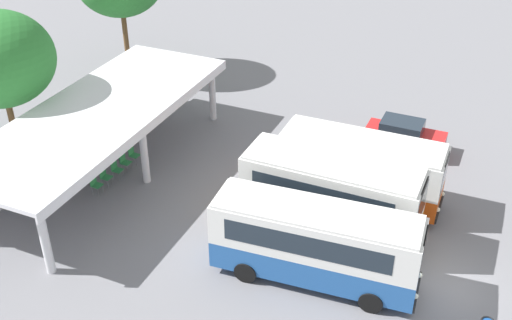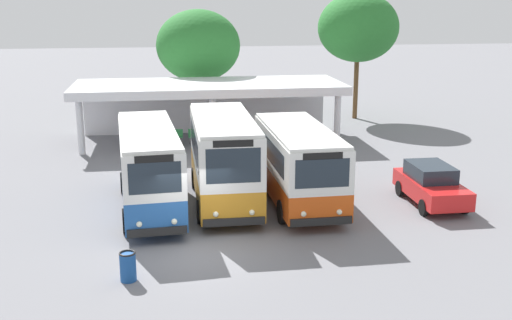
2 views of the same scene
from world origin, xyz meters
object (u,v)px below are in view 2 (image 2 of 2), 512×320
waiting_chair_fourth_seat (218,135)px  waiting_chair_fifth_seat (231,134)px  city_bus_nearest_orange (149,165)px  city_bus_middle_cream (298,162)px  waiting_chair_middle_seat (205,135)px  litter_bin_apron (128,266)px  city_bus_second_in_row (224,157)px  waiting_chair_end_by_column (179,135)px  parked_car_flank (431,184)px  waiting_chair_second_from_end (192,135)px

waiting_chair_fourth_seat → waiting_chair_fifth_seat: bearing=-1.1°
city_bus_nearest_orange → waiting_chair_fourth_seat: city_bus_nearest_orange is taller
city_bus_middle_cream → waiting_chair_fifth_seat: bearing=97.7°
waiting_chair_middle_seat → litter_bin_apron: litter_bin_apron is taller
city_bus_second_in_row → waiting_chair_middle_seat: bearing=90.2°
city_bus_second_in_row → waiting_chair_end_by_column: 11.07m
parked_car_flank → litter_bin_apron: size_ratio=4.52×
city_bus_nearest_orange → parked_car_flank: bearing=-5.0°
city_bus_nearest_orange → waiting_chair_end_by_column: size_ratio=9.34×
city_bus_nearest_orange → waiting_chair_second_from_end: 11.50m
city_bus_second_in_row → city_bus_middle_cream: size_ratio=1.00×
parked_car_flank → waiting_chair_fifth_seat: 13.89m
city_bus_nearest_orange → waiting_chair_fifth_seat: size_ratio=9.34×
city_bus_second_in_row → city_bus_middle_cream: bearing=-8.4°
waiting_chair_end_by_column → waiting_chair_fourth_seat: 2.23m
parked_car_flank → waiting_chair_fourth_seat: parked_car_flank is taller
city_bus_second_in_row → litter_bin_apron: bearing=-117.3°
city_bus_middle_cream → waiting_chair_fourth_seat: bearing=101.4°
waiting_chair_fourth_seat → litter_bin_apron: bearing=-103.5°
city_bus_second_in_row → waiting_chair_fourth_seat: (0.70, 10.76, -1.43)m
parked_car_flank → waiting_chair_end_by_column: parked_car_flank is taller
city_bus_second_in_row → parked_car_flank: size_ratio=1.84×
parked_car_flank → litter_bin_apron: (-11.79, -5.46, -0.37)m
city_bus_second_in_row → waiting_chair_fifth_seat: bearing=82.3°
city_bus_second_in_row → waiting_chair_end_by_column: (-1.53, 10.87, -1.43)m
waiting_chair_second_from_end → waiting_chair_fifth_seat: same height
parked_car_flank → city_bus_middle_cream: bearing=170.4°
city_bus_nearest_orange → waiting_chair_end_by_column: 11.40m
waiting_chair_end_by_column → parked_car_flank: bearing=-51.2°
city_bus_middle_cream → litter_bin_apron: 9.17m
waiting_chair_end_by_column → city_bus_second_in_row: bearing=-82.0°
waiting_chair_end_by_column → waiting_chair_second_from_end: (0.74, -0.01, 0.00)m
city_bus_nearest_orange → waiting_chair_middle_seat: bearing=75.2°
city_bus_second_in_row → city_bus_middle_cream: (2.97, -0.44, -0.22)m
parked_car_flank → waiting_chair_fourth_seat: (-7.57, 12.10, -0.30)m
waiting_chair_middle_seat → litter_bin_apron: (-3.47, -17.55, -0.07)m
city_bus_second_in_row → parked_car_flank: 8.46m
city_bus_nearest_orange → waiting_chair_second_from_end: size_ratio=9.34×
city_bus_middle_cream → litter_bin_apron: size_ratio=8.27×
waiting_chair_middle_seat → waiting_chair_fourth_seat: 0.74m
city_bus_second_in_row → waiting_chair_end_by_column: bearing=98.0°
parked_car_flank → waiting_chair_fourth_seat: 14.28m
waiting_chair_second_from_end → litter_bin_apron: size_ratio=0.96×
waiting_chair_middle_seat → waiting_chair_fifth_seat: size_ratio=1.00×
city_bus_middle_cream → waiting_chair_end_by_column: city_bus_middle_cream is taller
waiting_chair_second_from_end → waiting_chair_fourth_seat: same height
city_bus_middle_cream → waiting_chair_end_by_column: 12.23m
city_bus_middle_cream → waiting_chair_fourth_seat: (-2.27, 11.20, -1.21)m
waiting_chair_fourth_seat → waiting_chair_fifth_seat: size_ratio=1.00×
waiting_chair_middle_seat → city_bus_nearest_orange: bearing=-104.8°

